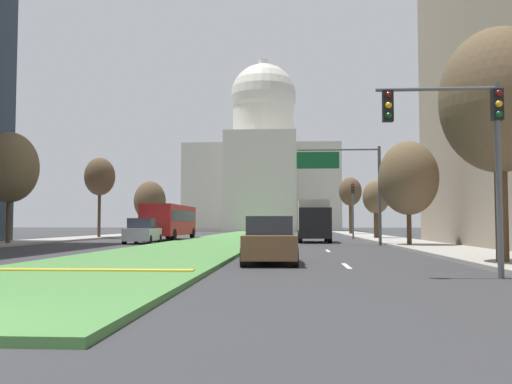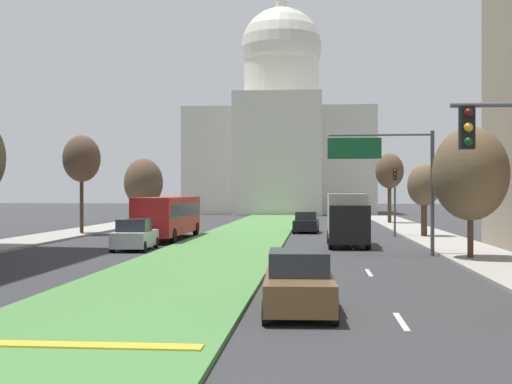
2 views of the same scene
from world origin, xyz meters
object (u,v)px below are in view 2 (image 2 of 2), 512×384
street_tree_right_far (424,186)px  sedan_far_horizon (339,215)px  traffic_light_far_right (395,192)px  sedan_midblock (135,236)px  street_tree_left_distant (143,183)px  sedan_distant (306,223)px  street_tree_right_mid (470,174)px  street_tree_right_distant (390,172)px  sedan_lead_stopped (299,283)px  city_bus (169,214)px  overhead_guide_sign (392,166)px  capitol_building (281,136)px  street_tree_left_far (82,159)px  box_truck_delivery (347,219)px

street_tree_right_far → sedan_far_horizon: size_ratio=1.23×
traffic_light_far_right → sedan_midblock: (-16.08, -12.85, -2.48)m
street_tree_left_distant → sedan_distant: size_ratio=1.58×
street_tree_right_mid → street_tree_right_distant: size_ratio=0.90×
sedan_lead_stopped → sedan_distant: bearing=90.4°
street_tree_right_mid → sedan_midblock: bearing=166.5°
street_tree_left_distant → city_bus: street_tree_left_distant is taller
overhead_guide_sign → sedan_midblock: 14.86m
overhead_guide_sign → street_tree_left_distant: (-21.72, 32.68, -0.41)m
capitol_building → street_tree_right_far: capitol_building is taller
city_bus → street_tree_right_mid: bearing=-35.7°
traffic_light_far_right → street_tree_left_far: (-23.84, 0.18, 2.52)m
sedan_lead_stopped → street_tree_right_far: bearing=74.8°
street_tree_right_far → sedan_distant: size_ratio=1.24×
street_tree_right_distant → street_tree_right_mid: bearing=-90.2°
overhead_guide_sign → traffic_light_far_right: bearing=82.9°
city_bus → sedan_midblock: bearing=-90.6°
street_tree_right_far → street_tree_left_distant: 31.78m
street_tree_left_far → box_truck_delivery: street_tree_left_far is taller
overhead_guide_sign → sedan_lead_stopped: overhead_guide_sign is taller
sedan_distant → traffic_light_far_right: bearing=-32.3°
street_tree_right_far → street_tree_left_distant: (-25.52, 18.94, 0.52)m
sedan_lead_stopped → sedan_midblock: size_ratio=1.12×
street_tree_right_distant → street_tree_left_far: bearing=-143.2°
traffic_light_far_right → box_truck_delivery: traffic_light_far_right is taller
box_truck_delivery → street_tree_right_mid: bearing=-55.8°
sedan_lead_stopped → sedan_distant: size_ratio=1.11×
street_tree_left_far → sedan_midblock: 15.97m
traffic_light_far_right → sedan_distant: (-6.60, 4.17, -2.51)m
street_tree_left_far → street_tree_right_distant: bearing=36.8°
overhead_guide_sign → street_tree_left_distant: 39.24m
sedan_distant → sedan_far_horizon: (3.23, 17.38, 0.04)m
street_tree_right_far → sedan_distant: 10.43m
street_tree_right_far → box_truck_delivery: (-5.86, -7.95, -2.04)m
street_tree_right_far → city_bus: 18.37m
box_truck_delivery → city_bus: box_truck_delivery is taller
street_tree_left_distant → city_bus: size_ratio=0.61×
traffic_light_far_right → sedan_far_horizon: (-3.36, 21.55, -2.47)m
sedan_distant → street_tree_left_distant: bearing=141.0°
street_tree_right_far → street_tree_right_distant: bearing=90.7°
capitol_building → sedan_far_horizon: capitol_building is taller
sedan_distant → capitol_building: bearing=95.2°
sedan_distant → sedan_lead_stopped: bearing=-89.6°
overhead_guide_sign → sedan_far_horizon: overhead_guide_sign is taller
sedan_far_horizon → city_bus: size_ratio=0.39×
street_tree_right_mid → city_bus: (-17.60, 12.66, -2.43)m
sedan_far_horizon → box_truck_delivery: bearing=-91.0°
street_tree_left_far → city_bus: bearing=-30.5°
sedan_lead_stopped → box_truck_delivery: bearing=83.9°
city_bus → sedan_far_horizon: bearing=64.1°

